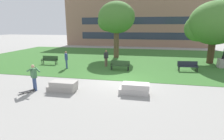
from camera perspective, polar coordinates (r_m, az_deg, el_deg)
ground_plane at (r=13.35m, az=2.38°, el=-3.63°), size 140.00×140.00×0.00m
grass_lawn at (r=23.02m, az=6.24°, el=3.82°), size 40.00×20.00×0.02m
concrete_block_center at (r=11.74m, az=-15.71°, el=-5.09°), size 1.85×0.90×0.64m
concrete_block_left at (r=10.97m, az=7.39°, el=-6.02°), size 1.84×0.90×0.64m
person_skateboarder at (r=12.24m, az=-24.17°, el=-1.75°), size 0.97×0.62×1.71m
skateboard at (r=12.29m, az=-25.84°, el=-6.23°), size 0.72×0.96×0.14m
park_bench_near_left at (r=17.62m, az=23.49°, el=1.35°), size 1.84×0.69×0.90m
park_bench_near_right at (r=20.31m, az=-19.68°, el=3.24°), size 1.80×0.55×0.90m
park_bench_far_left at (r=16.48m, az=2.64°, el=1.70°), size 1.83×0.65×0.90m
lamp_post_center at (r=20.68m, az=32.62°, el=3.62°), size 1.32×0.80×5.41m
tree_near_right at (r=23.26m, az=1.33°, el=16.54°), size 4.91×4.67×7.14m
tree_near_left at (r=22.30m, az=30.38°, el=12.90°), size 5.70×5.43×6.70m
person_bystander_near_lawn at (r=17.99m, az=-1.95°, el=4.19°), size 0.41×0.63×1.71m
person_bystander_far_lawn at (r=17.68m, az=-14.71°, el=3.57°), size 0.45×0.63×1.71m
building_facade_distant at (r=37.20m, az=7.25°, el=15.95°), size 29.43×1.03×10.80m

